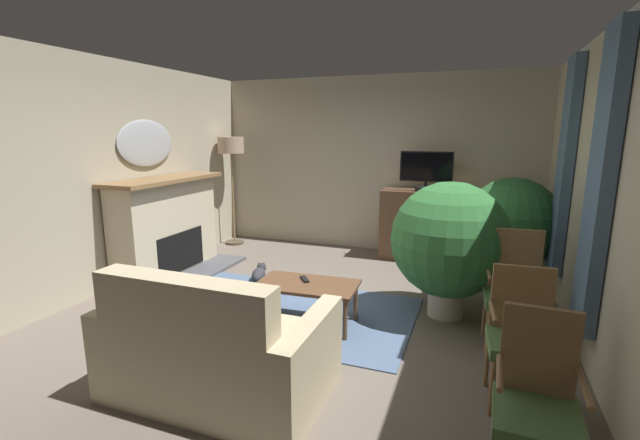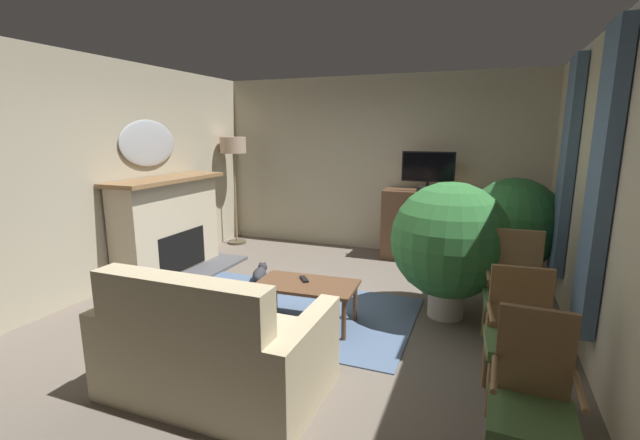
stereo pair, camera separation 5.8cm
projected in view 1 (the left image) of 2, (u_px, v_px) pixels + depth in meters
The scene contains 21 objects.
ground_plane at pixel (305, 318), 4.46m from camera, with size 5.62×6.20×0.04m, color #665B51.
wall_back at pixel (373, 165), 6.79m from camera, with size 5.62×0.10×2.72m, color #B2A88E.
wall_left at pixel (104, 176), 5.05m from camera, with size 0.10×6.20×2.72m, color #B2A88E.
wall_right_with_window at pixel (610, 201), 3.30m from camera, with size 0.10×6.20×2.72m, color #BBB095.
curtain_panel_near at pixel (600, 185), 3.18m from camera, with size 0.10×0.44×2.29m, color slate.
curtain_panel_far at pixel (565, 168), 4.56m from camera, with size 0.10×0.44×2.29m, color slate.
rug_central at pixel (285, 310), 4.59m from camera, with size 2.70×1.65×0.01m, color slate.
fireplace at pixel (168, 228), 5.69m from camera, with size 0.90×1.80×1.30m.
wall_mirror_oval at pixel (146, 143), 5.54m from camera, with size 0.06×0.98×0.60m, color #B2B7BF.
tv_cabinet at pixel (424, 227), 6.35m from camera, with size 1.24×0.53×1.03m.
television at pixel (426, 170), 6.12m from camera, with size 0.74×0.20×0.57m.
coffee_table at pixel (307, 288), 4.19m from camera, with size 1.00×0.60×0.43m.
tv_remote at pixel (305, 279), 4.27m from camera, with size 0.17×0.05×0.02m, color black.
sofa_floral at pixel (216, 352), 3.08m from camera, with size 1.56×0.95×0.99m.
side_chair_mid_row at pixel (537, 400), 2.22m from camera, with size 0.43×0.45×0.98m.
side_chair_tucked_against_wall at pixel (522, 333), 2.97m from camera, with size 0.48×0.45×0.96m.
side_chair_far_end at pixel (514, 288), 3.76m from camera, with size 0.51×0.47×1.04m.
potted_plant_tall_palm_by_window at pixel (449, 241), 4.32m from camera, with size 1.18×1.18×1.40m.
potted_plant_small_fern_corner at pixel (512, 224), 5.28m from camera, with size 1.13×1.13×1.34m.
cat at pixel (259, 274), 5.51m from camera, with size 0.27×0.67×0.19m.
floor_lamp at pixel (231, 154), 7.01m from camera, with size 0.42×0.42×1.79m.
Camera 1 is at (1.60, -3.84, 1.89)m, focal length 24.04 mm.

